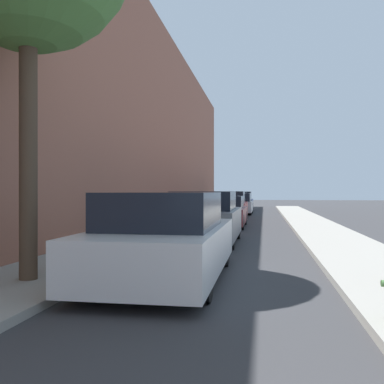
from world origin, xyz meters
TOP-DOWN VIEW (x-y plane):
  - ground_plane at (0.00, 16.00)m, footprint 120.00×120.00m
  - sidewalk_left at (-2.90, 16.00)m, footprint 2.00×52.00m
  - sidewalk_right at (2.90, 16.00)m, footprint 2.00×52.00m
  - building_facade_left at (-4.25, 16.00)m, footprint 0.70×52.00m
  - parked_car_white at (-0.83, 8.06)m, footprint 1.92×4.59m
  - parked_car_grey at (-0.85, 13.26)m, footprint 1.86×4.21m
  - parked_car_maroon at (-0.85, 19.01)m, footprint 1.81×4.35m
  - parked_car_red at (-1.00, 24.06)m, footprint 1.77×4.28m
  - parked_car_silver at (-0.87, 29.02)m, footprint 1.87×3.92m
  - parked_car_navy at (-0.95, 33.92)m, footprint 1.82×4.31m

SIDE VIEW (x-z plane):
  - ground_plane at x=0.00m, z-range 0.00..0.00m
  - sidewalk_left at x=-2.90m, z-range 0.00..0.12m
  - sidewalk_right at x=2.90m, z-range 0.00..0.12m
  - parked_car_maroon at x=-0.85m, z-range -0.03..1.27m
  - parked_car_silver at x=-0.87m, z-range -0.04..1.33m
  - parked_car_navy at x=-0.95m, z-range -0.05..1.42m
  - parked_car_white at x=-0.83m, z-range -0.04..1.43m
  - parked_car_red at x=-1.00m, z-range -0.05..1.44m
  - parked_car_grey at x=-0.85m, z-range -0.03..1.45m
  - building_facade_left at x=-4.25m, z-range 0.00..9.45m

